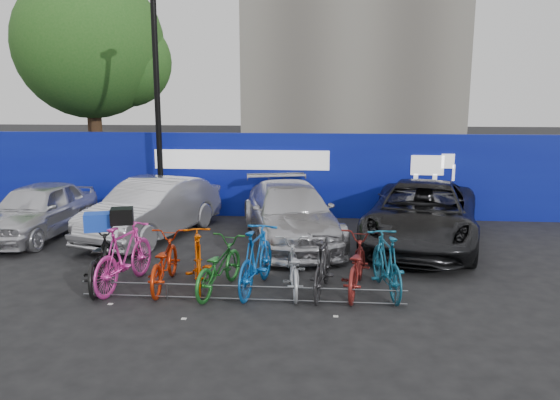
# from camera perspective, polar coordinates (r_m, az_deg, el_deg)

# --- Properties ---
(ground) EXTENTS (100.00, 100.00, 0.00)m
(ground) POSITION_cam_1_polar(r_m,az_deg,el_deg) (10.08, -3.51, -9.30)
(ground) COLOR black
(ground) RESTS_ON ground
(hoarding) EXTENTS (22.00, 0.18, 2.40)m
(hoarding) POSITION_cam_1_polar(r_m,az_deg,el_deg) (15.58, -0.35, 2.61)
(hoarding) COLOR #0A128A
(hoarding) RESTS_ON ground
(tree) EXTENTS (5.40, 5.20, 7.80)m
(tree) POSITION_cam_1_polar(r_m,az_deg,el_deg) (21.11, -18.60, 14.80)
(tree) COLOR #382314
(tree) RESTS_ON ground
(lamppost) EXTENTS (0.25, 0.50, 6.11)m
(lamppost) POSITION_cam_1_polar(r_m,az_deg,el_deg) (15.45, -12.69, 9.97)
(lamppost) COLOR black
(lamppost) RESTS_ON ground
(bike_rack) EXTENTS (5.60, 0.03, 0.30)m
(bike_rack) POSITION_cam_1_polar(r_m,az_deg,el_deg) (9.47, -4.05, -9.64)
(bike_rack) COLOR #595B60
(bike_rack) RESTS_ON ground
(car_0) EXTENTS (1.80, 4.03, 1.35)m
(car_0) POSITION_cam_1_polar(r_m,az_deg,el_deg) (14.76, -24.05, -0.95)
(car_0) COLOR silver
(car_0) RESTS_ON ground
(car_1) EXTENTS (2.70, 4.61, 1.44)m
(car_1) POSITION_cam_1_polar(r_m,az_deg,el_deg) (13.77, -13.17, -0.88)
(car_1) COLOR silver
(car_1) RESTS_ON ground
(car_2) EXTENTS (3.01, 5.06, 1.37)m
(car_2) POSITION_cam_1_polar(r_m,az_deg,el_deg) (13.05, 1.08, -1.39)
(car_2) COLOR silver
(car_2) RESTS_ON ground
(car_3) EXTENTS (3.55, 5.67, 1.46)m
(car_3) POSITION_cam_1_polar(r_m,az_deg,el_deg) (13.17, 14.63, -1.44)
(car_3) COLOR black
(car_3) RESTS_ON ground
(bike_0) EXTENTS (1.12, 2.12, 1.06)m
(bike_0) POSITION_cam_1_polar(r_m,az_deg,el_deg) (10.60, -18.32, -5.82)
(bike_0) COLOR black
(bike_0) RESTS_ON ground
(bike_1) EXTENTS (0.90, 2.06, 1.20)m
(bike_1) POSITION_cam_1_polar(r_m,az_deg,el_deg) (10.40, -15.96, -5.61)
(bike_1) COLOR #E735A6
(bike_1) RESTS_ON ground
(bike_2) EXTENTS (0.75, 1.89, 0.97)m
(bike_2) POSITION_cam_1_polar(r_m,az_deg,el_deg) (10.25, -12.06, -6.32)
(bike_2) COLOR #BB2908
(bike_2) RESTS_ON ground
(bike_3) EXTENTS (0.94, 1.85, 1.07)m
(bike_3) POSITION_cam_1_polar(r_m,az_deg,el_deg) (10.15, -8.56, -6.09)
(bike_3) COLOR #CD4602
(bike_3) RESTS_ON ground
(bike_4) EXTENTS (1.04, 1.91, 0.95)m
(bike_4) POSITION_cam_1_polar(r_m,az_deg,el_deg) (9.87, -6.45, -6.88)
(bike_4) COLOR #206F25
(bike_4) RESTS_ON ground
(bike_5) EXTENTS (0.88, 2.04, 1.18)m
(bike_5) POSITION_cam_1_polar(r_m,az_deg,el_deg) (9.82, -2.50, -6.20)
(bike_5) COLOR #0E55B1
(bike_5) RESTS_ON ground
(bike_6) EXTENTS (0.80, 1.79, 0.91)m
(bike_6) POSITION_cam_1_polar(r_m,az_deg,el_deg) (9.83, 1.36, -7.02)
(bike_6) COLOR #ABAFB4
(bike_6) RESTS_ON ground
(bike_7) EXTENTS (0.73, 1.78, 1.04)m
(bike_7) POSITION_cam_1_polar(r_m,az_deg,el_deg) (9.71, 4.47, -6.88)
(bike_7) COLOR #252527
(bike_7) RESTS_ON ground
(bike_8) EXTENTS (0.97, 2.02, 1.02)m
(bike_8) POSITION_cam_1_polar(r_m,az_deg,el_deg) (9.88, 7.93, -6.70)
(bike_8) COLOR maroon
(bike_8) RESTS_ON ground
(bike_9) EXTENTS (0.82, 1.91, 1.11)m
(bike_9) POSITION_cam_1_polar(r_m,az_deg,el_deg) (9.89, 11.08, -6.50)
(bike_9) COLOR #155B7B
(bike_9) RESTS_ON ground
(cargo_crate) EXTENTS (0.54, 0.47, 0.32)m
(cargo_crate) POSITION_cam_1_polar(r_m,az_deg,el_deg) (10.42, -18.55, -2.18)
(cargo_crate) COLOR blue
(cargo_crate) RESTS_ON bike_0
(cargo_topcase) EXTENTS (0.47, 0.44, 0.29)m
(cargo_topcase) POSITION_cam_1_polar(r_m,az_deg,el_deg) (10.21, -16.18, -1.61)
(cargo_topcase) COLOR black
(cargo_topcase) RESTS_ON bike_1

